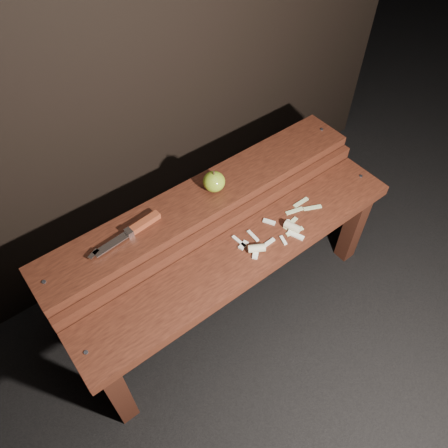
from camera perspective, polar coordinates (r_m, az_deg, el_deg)
ground at (r=1.78m, az=1.20°, el=-10.48°), size 60.00×60.00×0.00m
bench_front_tier at (r=1.46m, az=2.93°, el=-5.33°), size 1.20×0.20×0.42m
bench_rear_tier at (r=1.52m, az=-2.44°, el=1.55°), size 1.20×0.21×0.50m
apple at (r=1.45m, az=-1.32°, el=5.56°), size 0.08×0.08×0.08m
knife at (r=1.38m, az=-11.34°, el=-0.50°), size 0.26×0.05×0.02m
apple_scraps at (r=1.45m, az=6.82°, el=-1.34°), size 0.35×0.15×0.03m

